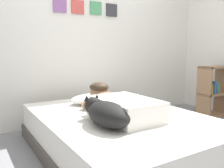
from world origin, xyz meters
name	(u,v)px	position (x,y,z in m)	size (l,w,h in m)	color
ground_plane	(149,153)	(0.00, 0.00, 0.00)	(11.93, 11.93, 0.00)	gray
back_wall	(85,31)	(0.00, 1.38, 1.25)	(3.96, 0.12, 2.50)	silver
bed	(119,134)	(-0.24, 0.16, 0.18)	(1.41, 1.96, 0.37)	#4C4742
pillow	(92,99)	(-0.23, 0.73, 0.43)	(0.52, 0.32, 0.11)	white
person_lying	(118,104)	(-0.26, 0.15, 0.48)	(0.43, 0.92, 0.27)	white
dog	(106,113)	(-0.51, -0.07, 0.48)	(0.26, 0.57, 0.21)	black
coffee_cup	(109,102)	(-0.12, 0.56, 0.41)	(0.12, 0.09, 0.07)	#D84C47
cell_phone	(133,128)	(-0.37, -0.24, 0.38)	(0.07, 0.14, 0.01)	black
bookshelf	(212,91)	(1.66, 0.53, 0.38)	(0.45, 0.24, 0.75)	#997251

